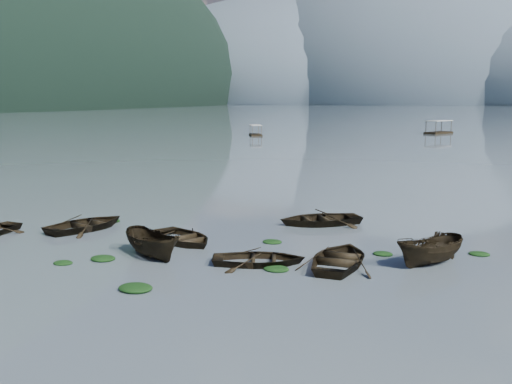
% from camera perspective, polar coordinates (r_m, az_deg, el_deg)
% --- Properties ---
extents(ground_plane, '(2400.00, 2400.00, 0.00)m').
position_cam_1_polar(ground_plane, '(21.90, -10.55, -10.01)').
color(ground_plane, slate).
extents(haze_mtn_a, '(520.00, 520.00, 280.00)m').
position_cam_1_polar(haze_mtn_a, '(956.91, 2.82, 8.87)').
color(haze_mtn_a, '#475666').
rests_on(haze_mtn_a, ground).
extents(haze_mtn_b, '(520.00, 520.00, 340.00)m').
position_cam_1_polar(haze_mtn_b, '(920.60, 14.98, 8.55)').
color(haze_mtn_b, '#475666').
rests_on(haze_mtn_b, ground).
extents(rowboat_1, '(4.77, 5.53, 0.96)m').
position_cam_1_polar(rowboat_1, '(33.21, -16.59, -3.58)').
color(rowboat_1, black).
rests_on(rowboat_1, ground).
extents(rowboat_2, '(4.13, 3.33, 1.52)m').
position_cam_1_polar(rowboat_2, '(26.76, -10.24, -6.42)').
color(rowboat_2, black).
rests_on(rowboat_2, ground).
extents(rowboat_3, '(3.44, 4.73, 0.96)m').
position_cam_1_polar(rowboat_3, '(25.44, 8.42, -7.20)').
color(rowboat_3, black).
rests_on(rowboat_3, ground).
extents(rowboat_4, '(4.80, 4.06, 0.85)m').
position_cam_1_polar(rowboat_4, '(25.25, 0.29, -7.22)').
color(rowboat_4, black).
rests_on(rowboat_4, ground).
extents(rowboat_5, '(3.52, 4.01, 1.51)m').
position_cam_1_polar(rowboat_5, '(26.36, 16.99, -6.93)').
color(rowboat_5, black).
rests_on(rowboat_5, ground).
extents(rowboat_6, '(5.29, 4.92, 0.89)m').
position_cam_1_polar(rowboat_6, '(29.21, -7.28, -5.01)').
color(rowboat_6, black).
rests_on(rowboat_6, ground).
extents(rowboat_7, '(5.91, 5.50, 1.00)m').
position_cam_1_polar(rowboat_7, '(33.33, 6.39, -3.20)').
color(rowboat_7, black).
rests_on(rowboat_7, ground).
extents(weed_clump_0, '(1.16, 0.95, 0.25)m').
position_cam_1_polar(weed_clump_0, '(26.80, -15.05, -6.57)').
color(weed_clump_0, black).
rests_on(weed_clump_0, ground).
extents(weed_clump_1, '(0.89, 0.71, 0.20)m').
position_cam_1_polar(weed_clump_1, '(26.69, -18.73, -6.81)').
color(weed_clump_1, black).
rests_on(weed_clump_1, ground).
extents(weed_clump_2, '(1.35, 1.08, 0.29)m').
position_cam_1_polar(weed_clump_2, '(22.44, -11.95, -9.58)').
color(weed_clump_2, black).
rests_on(weed_clump_2, ground).
extents(weed_clump_3, '(0.91, 0.77, 0.20)m').
position_cam_1_polar(weed_clump_3, '(27.37, 12.57, -6.14)').
color(weed_clump_3, black).
rests_on(weed_clump_3, ground).
extents(weed_clump_4, '(1.12, 0.89, 0.23)m').
position_cam_1_polar(weed_clump_4, '(24.41, 2.03, -7.82)').
color(weed_clump_4, black).
rests_on(weed_clump_4, ground).
extents(weed_clump_5, '(1.13, 0.91, 0.24)m').
position_cam_1_polar(weed_clump_5, '(34.80, -14.30, -2.90)').
color(weed_clump_5, black).
rests_on(weed_clump_5, ground).
extents(weed_clump_6, '(1.00, 0.83, 0.21)m').
position_cam_1_polar(weed_clump_6, '(28.92, 1.64, -5.08)').
color(weed_clump_6, black).
rests_on(weed_clump_6, ground).
extents(weed_clump_7, '(0.96, 0.77, 0.21)m').
position_cam_1_polar(weed_clump_7, '(28.65, 21.42, -5.88)').
color(weed_clump_7, black).
rests_on(weed_clump_7, ground).
extents(pontoon_left, '(4.23, 5.68, 2.01)m').
position_cam_1_polar(pontoon_left, '(112.97, -0.04, 5.66)').
color(pontoon_left, black).
rests_on(pontoon_left, ground).
extents(pontoon_centre, '(5.85, 7.36, 2.62)m').
position_cam_1_polar(pontoon_centre, '(125.16, 17.77, 5.58)').
color(pontoon_centre, black).
rests_on(pontoon_centre, ground).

